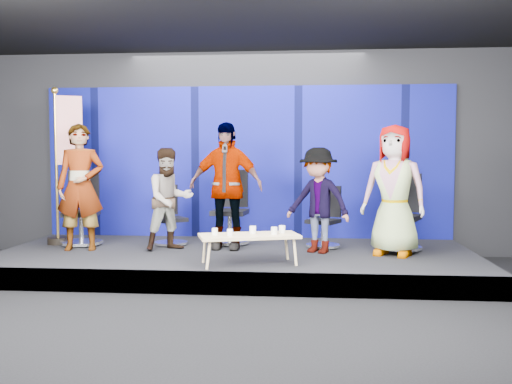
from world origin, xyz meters
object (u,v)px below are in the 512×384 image
(mug_a, at_px, (215,232))
(chair_e, at_px, (402,225))
(panelist_a, at_px, (80,187))
(panelist_d, at_px, (318,200))
(mug_d, at_px, (274,231))
(mug_b, at_px, (230,232))
(panelist_c, at_px, (226,186))
(chair_a, at_px, (82,221))
(chair_c, at_px, (231,219))
(chair_d, at_px, (324,227))
(mug_e, at_px, (282,229))
(flag_stand, at_px, (65,161))
(panelist_b, at_px, (169,199))
(chair_b, at_px, (170,225))
(mug_c, at_px, (253,230))
(panelist_e, at_px, (394,190))
(coffee_table, at_px, (249,237))

(mug_a, bearing_deg, chair_e, 28.83)
(panelist_a, relative_size, mug_a, 20.98)
(panelist_d, bearing_deg, mug_d, -93.99)
(mug_a, height_order, mug_b, mug_a)
(panelist_c, bearing_deg, chair_a, -179.50)
(chair_c, height_order, chair_d, chair_c)
(panelist_c, height_order, mug_e, panelist_c)
(mug_b, relative_size, flag_stand, 0.03)
(mug_a, bearing_deg, chair_c, 91.09)
(panelist_b, height_order, mug_b, panelist_b)
(mug_d, xyz_separation_m, mug_e, (0.10, 0.14, 0.00))
(chair_d, bearing_deg, chair_b, -152.96)
(panelist_a, xyz_separation_m, flag_stand, (-0.47, 0.54, 0.37))
(panelist_b, relative_size, mug_a, 16.97)
(panelist_a, distance_m, mug_c, 2.85)
(mug_b, bearing_deg, panelist_b, 132.88)
(panelist_e, bearing_deg, flag_stand, -162.69)
(panelist_e, bearing_deg, mug_a, -134.53)
(mug_d, bearing_deg, panelist_a, 163.55)
(coffee_table, bearing_deg, chair_e, 31.66)
(chair_c, height_order, chair_e, chair_c)
(mug_c, bearing_deg, mug_e, 13.99)
(chair_b, distance_m, flag_stand, 1.97)
(chair_c, relative_size, mug_e, 11.72)
(panelist_e, bearing_deg, panelist_b, -158.84)
(mug_d, height_order, flag_stand, flag_stand)
(panelist_b, relative_size, coffee_table, 1.10)
(mug_e, bearing_deg, chair_c, 120.27)
(mug_c, bearing_deg, panelist_b, 144.93)
(panelist_e, bearing_deg, mug_b, -131.93)
(panelist_b, xyz_separation_m, panelist_c, (0.83, 0.17, 0.19))
(panelist_e, xyz_separation_m, mug_e, (-1.56, -0.70, -0.48))
(chair_b, xyz_separation_m, mug_e, (1.84, -1.33, 0.13))
(panelist_b, distance_m, chair_c, 1.14)
(chair_e, distance_m, mug_c, 2.49)
(mug_c, bearing_deg, mug_d, -8.52)
(panelist_b, xyz_separation_m, mug_b, (1.07, -1.15, -0.33))
(panelist_c, distance_m, mug_e, 1.45)
(flag_stand, bearing_deg, chair_b, -23.52)
(panelist_c, bearing_deg, panelist_b, -163.08)
(chair_c, bearing_deg, mug_e, -54.51)
(mug_b, xyz_separation_m, mug_e, (0.66, 0.30, 0.01))
(panelist_a, xyz_separation_m, mug_e, (3.06, -0.74, -0.50))
(panelist_b, bearing_deg, chair_d, -24.28)
(chair_d, distance_m, chair_e, 1.16)
(chair_b, distance_m, coffee_table, 2.06)
(chair_b, xyz_separation_m, mug_b, (1.18, -1.63, 0.13))
(chair_e, height_order, mug_c, chair_e)
(panelist_c, height_order, mug_c, panelist_c)
(panelist_d, relative_size, mug_a, 17.01)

